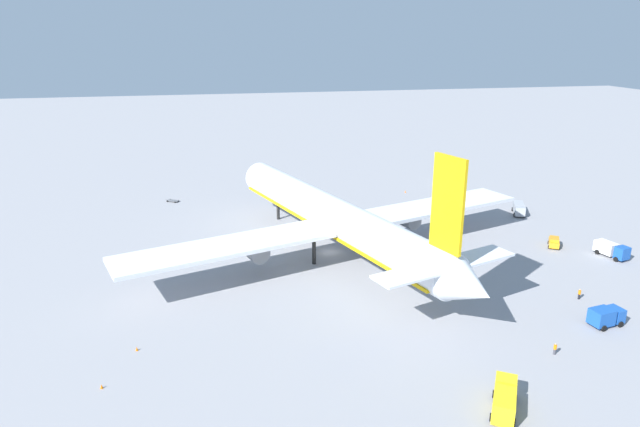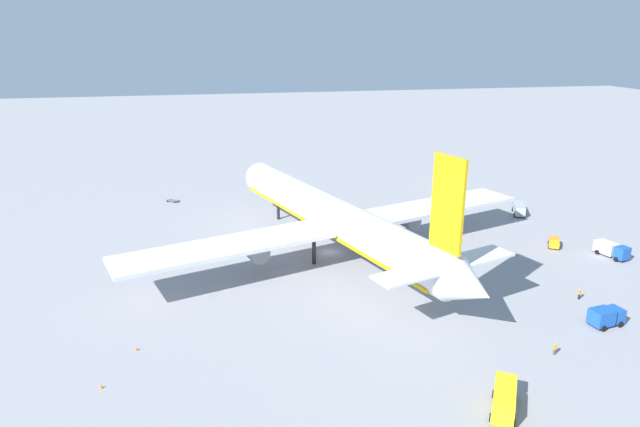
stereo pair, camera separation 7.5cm
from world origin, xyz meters
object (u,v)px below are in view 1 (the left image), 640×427
service_truck_2 (606,316)px  service_truck_3 (444,177)px  service_truck_0 (519,208)px  service_truck_1 (611,249)px  ground_worker_1 (555,349)px  service_truck_4 (505,399)px  traffic_cone_0 (102,386)px  traffic_cone_1 (137,349)px  baggage_cart_0 (173,201)px  traffic_cone_2 (405,191)px  service_van (554,242)px  airliner (334,217)px  ground_worker_0 (579,294)px

service_truck_2 → service_truck_3: size_ratio=0.91×
service_truck_0 → service_truck_1: size_ratio=1.07×
ground_worker_1 → service_truck_4: bearing=126.0°
traffic_cone_0 → traffic_cone_1: (7.71, -3.28, 0.00)m
traffic_cone_1 → baggage_cart_0: bearing=-1.8°
traffic_cone_2 → service_van: bearing=-161.2°
service_truck_3 → service_van: bearing=-179.7°
airliner → baggage_cart_0: airliner is taller
service_truck_3 → traffic_cone_2: size_ratio=10.56×
ground_worker_1 → traffic_cone_1: (12.46, 53.54, -0.54)m
service_van → baggage_cart_0: (47.41, 74.43, -0.76)m
service_van → traffic_cone_1: 79.64m
baggage_cart_0 → service_truck_4: bearing=-156.8°
service_truck_3 → service_truck_4: (-94.48, 35.32, 0.00)m
service_truck_2 → service_truck_3: service_truck_3 is taller
service_truck_3 → ground_worker_0: (-72.03, 9.43, -0.72)m
service_truck_4 → ground_worker_0: bearing=-49.1°
service_truck_4 → baggage_cart_0: bearing=23.2°
traffic_cone_0 → service_van: bearing=-69.7°
service_truck_0 → traffic_cone_0: bearing=120.6°
service_truck_0 → service_truck_3: bearing=8.8°
baggage_cart_0 → traffic_cone_0: traffic_cone_0 is taller
service_truck_0 → ground_worker_0: bearing=161.0°
service_truck_0 → traffic_cone_0: (-49.86, 84.36, -1.15)m
baggage_cart_0 → traffic_cone_1: 69.32m
service_truck_3 → traffic_cone_1: size_ratio=10.56×
service_van → traffic_cone_2: (43.17, 14.68, -0.76)m
baggage_cart_0 → ground_worker_1: size_ratio=2.10×
traffic_cone_2 → traffic_cone_1: bearing=136.4°
service_van → traffic_cone_0: service_van is taller
traffic_cone_2 → traffic_cone_0: bearing=138.1°
airliner → service_truck_1: size_ratio=12.14×
ground_worker_1 → service_truck_0: bearing=-26.8°
service_truck_4 → traffic_cone_0: bearing=72.6°
baggage_cart_0 → traffic_cone_1: size_ratio=6.19×
ground_worker_0 → traffic_cone_2: size_ratio=3.18×
ground_worker_0 → service_truck_2: bearing=167.8°
service_truck_3 → traffic_cone_0: bearing=135.4°
airliner → traffic_cone_0: size_ratio=145.63×
service_truck_1 → traffic_cone_2: (49.99, 22.07, -1.22)m
service_truck_1 → ground_worker_0: service_truck_1 is taller
service_truck_0 → service_truck_2: (-49.39, 15.95, 0.08)m
service_truck_2 → service_truck_3: (80.15, -11.19, 0.11)m
service_truck_1 → service_truck_3: service_truck_3 is taller
traffic_cone_1 → ground_worker_1: bearing=-103.1°
ground_worker_0 → traffic_cone_2: (64.16, 5.00, -0.62)m
service_truck_0 → service_truck_4: bearing=147.8°
service_truck_3 → service_truck_0: bearing=-171.2°
service_truck_0 → service_van: size_ratio=1.60×
service_truck_2 → service_truck_0: bearing=-17.9°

